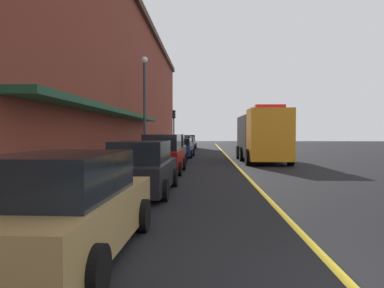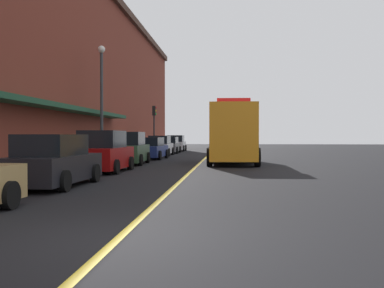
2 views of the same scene
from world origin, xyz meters
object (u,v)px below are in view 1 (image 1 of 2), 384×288
(parking_meter_3, at_px, (149,147))
(traffic_light_near, at_px, (174,122))
(parked_car_5, at_px, (183,145))
(parking_meter_2, at_px, (128,153))
(parked_car_3, at_px, (171,150))
(parking_meter_0, at_px, (165,143))
(parking_meter_4, at_px, (160,144))
(parked_car_0, at_px, (67,208))
(parked_car_6, at_px, (186,144))
(utility_truck, at_px, (262,136))
(parked_car_4, at_px, (180,148))
(street_lamp_left, at_px, (145,97))
(parked_car_1, at_px, (143,169))
(parked_car_7, at_px, (188,142))
(parked_car_2, at_px, (163,155))
(parking_meter_1, at_px, (173,141))

(parking_meter_3, relative_size, traffic_light_near, 0.31)
(parking_meter_3, xyz_separation_m, traffic_light_near, (0.06, 16.84, 2.10))
(parked_car_5, bearing_deg, parking_meter_2, 175.11)
(parked_car_3, height_order, traffic_light_near, traffic_light_near)
(parking_meter_0, relative_size, parking_meter_4, 1.00)
(parked_car_0, height_order, parked_car_6, parked_car_0)
(utility_truck, height_order, parking_meter_4, utility_truck)
(parked_car_4, relative_size, parking_meter_0, 3.32)
(parked_car_4, distance_m, parked_car_5, 5.54)
(parking_meter_0, height_order, street_lamp_left, street_lamp_left)
(parking_meter_4, relative_size, street_lamp_left, 0.19)
(parked_car_1, xyz_separation_m, parking_meter_3, (-1.47, 10.63, 0.27))
(parked_car_3, bearing_deg, parking_meter_4, 14.04)
(parked_car_6, distance_m, parking_meter_2, 23.41)
(parked_car_3, distance_m, parking_meter_2, 6.91)
(parked_car_4, bearing_deg, parked_car_6, 2.79)
(parked_car_5, bearing_deg, parked_car_4, -179.26)
(parked_car_5, distance_m, traffic_light_near, 5.52)
(parking_meter_2, height_order, parking_meter_3, same)
(parked_car_1, xyz_separation_m, parked_car_3, (-0.16, 11.28, 0.07))
(traffic_light_near, bearing_deg, parking_meter_3, -90.21)
(parked_car_6, bearing_deg, parked_car_4, -179.71)
(parked_car_0, distance_m, parked_car_7, 39.40)
(parked_car_3, bearing_deg, parked_car_2, 179.94)
(utility_truck, distance_m, parking_meter_2, 10.88)
(traffic_light_near, bearing_deg, parked_car_3, -85.60)
(parked_car_2, distance_m, parked_car_5, 16.87)
(parking_meter_2, relative_size, parking_meter_4, 1.00)
(parking_meter_1, xyz_separation_m, parking_meter_3, (0.00, -15.99, 0.00))
(parking_meter_0, bearing_deg, parking_meter_1, 90.00)
(parked_car_2, bearing_deg, parked_car_4, 0.86)
(parking_meter_2, bearing_deg, parking_meter_3, 90.00)
(parked_car_4, distance_m, parking_meter_0, 2.99)
(parking_meter_0, xyz_separation_m, traffic_light_near, (0.06, 7.78, 2.10))
(utility_truck, relative_size, street_lamp_left, 1.10)
(parked_car_3, xyz_separation_m, parking_meter_0, (-1.31, 8.41, 0.20))
(parked_car_7, height_order, parking_meter_0, parked_car_7)
(parked_car_2, bearing_deg, parking_meter_2, 133.17)
(parked_car_4, xyz_separation_m, utility_truck, (5.81, -4.58, 1.00))
(parked_car_3, xyz_separation_m, parked_car_6, (0.05, 16.59, -0.13))
(parked_car_5, bearing_deg, parked_car_0, 179.32)
(traffic_light_near, bearing_deg, utility_truck, -64.15)
(parked_car_5, bearing_deg, utility_truck, -150.22)
(parked_car_1, height_order, parked_car_3, parked_car_3)
(parked_car_6, height_order, utility_truck, utility_truck)
(parking_meter_1, bearing_deg, parked_car_6, 42.64)
(parked_car_7, distance_m, parking_meter_0, 13.89)
(parking_meter_0, xyz_separation_m, parking_meter_2, (0.00, -15.19, 0.00))
(parked_car_5, relative_size, parking_meter_3, 3.32)
(parked_car_4, relative_size, utility_truck, 0.58)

